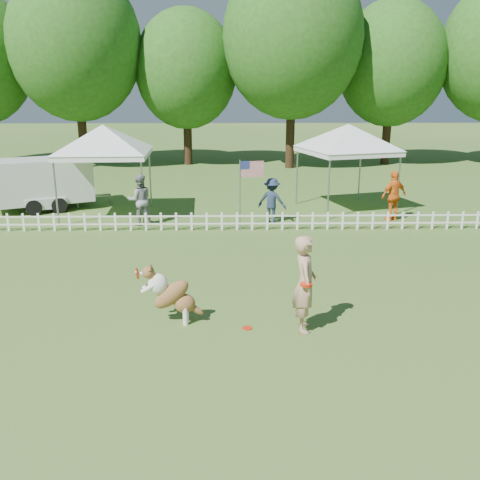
% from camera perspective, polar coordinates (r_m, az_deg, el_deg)
% --- Properties ---
extents(ground, '(120.00, 120.00, 0.00)m').
position_cam_1_polar(ground, '(11.09, 1.47, -8.35)').
color(ground, '#2C561B').
rests_on(ground, ground).
extents(picket_fence, '(22.00, 0.08, 0.60)m').
position_cam_1_polar(picket_fence, '(17.62, 0.49, 2.02)').
color(picket_fence, white).
rests_on(picket_fence, ground).
extents(handler, '(0.49, 0.72, 1.90)m').
position_cam_1_polar(handler, '(10.32, 6.94, -4.66)').
color(handler, tan).
rests_on(handler, ground).
extents(dog, '(1.19, 0.42, 1.22)m').
position_cam_1_polar(dog, '(10.74, -7.23, -5.78)').
color(dog, brown).
rests_on(dog, ground).
extents(frisbee_on_turf, '(0.26, 0.26, 0.02)m').
position_cam_1_polar(frisbee_on_turf, '(10.65, 0.77, -9.37)').
color(frisbee_on_turf, red).
rests_on(frisbee_on_turf, ground).
extents(canopy_tent_left, '(3.27, 3.27, 3.22)m').
position_cam_1_polar(canopy_tent_left, '(19.95, -14.13, 7.04)').
color(canopy_tent_left, white).
rests_on(canopy_tent_left, ground).
extents(canopy_tent_right, '(3.80, 3.80, 3.17)m').
position_cam_1_polar(canopy_tent_right, '(20.90, 11.25, 7.53)').
color(canopy_tent_right, white).
rests_on(canopy_tent_right, ground).
extents(cargo_trailer, '(4.92, 3.69, 1.98)m').
position_cam_1_polar(cargo_trailer, '(21.88, -20.38, 5.64)').
color(cargo_trailer, silver).
rests_on(cargo_trailer, ground).
extents(flag_pole, '(0.87, 0.29, 2.27)m').
position_cam_1_polar(flag_pole, '(17.83, -0.00, 4.93)').
color(flag_pole, gray).
rests_on(flag_pole, ground).
extents(spectator_a, '(0.99, 0.86, 1.74)m').
position_cam_1_polar(spectator_a, '(18.51, -10.63, 4.23)').
color(spectator_a, gray).
rests_on(spectator_a, ground).
extents(spectator_b, '(1.15, 0.91, 1.56)m').
position_cam_1_polar(spectator_b, '(18.54, 3.42, 4.22)').
color(spectator_b, '#212F48').
rests_on(spectator_b, ground).
extents(spectator_c, '(1.12, 0.83, 1.77)m').
position_cam_1_polar(spectator_c, '(19.57, 16.08, 4.56)').
color(spectator_c, orange).
rests_on(spectator_c, ground).
extents(tree_left, '(7.40, 7.40, 12.00)m').
position_cam_1_polar(tree_left, '(32.74, -17.02, 17.91)').
color(tree_left, '#244F16').
rests_on(tree_left, ground).
extents(tree_center_left, '(6.00, 6.00, 9.80)m').
position_cam_1_polar(tree_center_left, '(32.68, -5.76, 16.58)').
color(tree_center_left, '#244F16').
rests_on(tree_center_left, ground).
extents(tree_center_right, '(7.60, 7.60, 12.60)m').
position_cam_1_polar(tree_center_right, '(31.32, 5.60, 19.17)').
color(tree_center_right, '#244F16').
rests_on(tree_center_right, ground).
extents(tree_right, '(6.20, 6.20, 10.40)m').
position_cam_1_polar(tree_right, '(33.94, 15.80, 16.56)').
color(tree_right, '#244F16').
rests_on(tree_right, ground).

